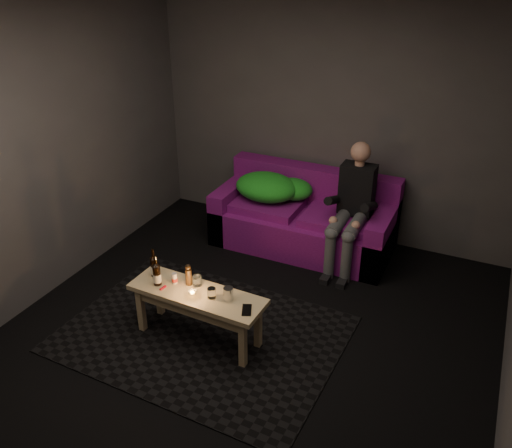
{
  "coord_description": "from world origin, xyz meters",
  "views": [
    {
      "loc": [
        1.62,
        -3.13,
        3.0
      ],
      "look_at": [
        -0.32,
        1.0,
        0.59
      ],
      "focal_mm": 38.0,
      "sensor_mm": 36.0,
      "label": 1
    }
  ],
  "objects_px": {
    "beer_bottle_b": "(157,274)",
    "steel_cup": "(228,294)",
    "coffee_table": "(197,301)",
    "sofa": "(305,220)",
    "beer_bottle_a": "(154,266)",
    "person": "(352,205)"
  },
  "relations": [
    {
      "from": "coffee_table",
      "to": "beer_bottle_a",
      "type": "height_order",
      "value": "beer_bottle_a"
    },
    {
      "from": "beer_bottle_a",
      "to": "beer_bottle_b",
      "type": "distance_m",
      "value": 0.14
    },
    {
      "from": "coffee_table",
      "to": "sofa",
      "type": "bearing_deg",
      "value": 83.01
    },
    {
      "from": "steel_cup",
      "to": "coffee_table",
      "type": "bearing_deg",
      "value": -175.83
    },
    {
      "from": "sofa",
      "to": "beer_bottle_b",
      "type": "height_order",
      "value": "sofa"
    },
    {
      "from": "steel_cup",
      "to": "person",
      "type": "bearing_deg",
      "value": 73.81
    },
    {
      "from": "beer_bottle_a",
      "to": "steel_cup",
      "type": "height_order",
      "value": "beer_bottle_a"
    },
    {
      "from": "coffee_table",
      "to": "steel_cup",
      "type": "xyz_separation_m",
      "value": [
        0.28,
        0.02,
        0.14
      ]
    },
    {
      "from": "sofa",
      "to": "beer_bottle_a",
      "type": "height_order",
      "value": "sofa"
    },
    {
      "from": "sofa",
      "to": "beer_bottle_a",
      "type": "distance_m",
      "value": 1.96
    },
    {
      "from": "person",
      "to": "beer_bottle_b",
      "type": "bearing_deg",
      "value": -122.52
    },
    {
      "from": "beer_bottle_b",
      "to": "steel_cup",
      "type": "relative_size",
      "value": 2.45
    },
    {
      "from": "coffee_table",
      "to": "beer_bottle_b",
      "type": "xyz_separation_m",
      "value": [
        -0.35,
        -0.04,
        0.18
      ]
    },
    {
      "from": "sofa",
      "to": "person",
      "type": "height_order",
      "value": "person"
    },
    {
      "from": "sofa",
      "to": "person",
      "type": "xyz_separation_m",
      "value": [
        0.54,
        -0.15,
        0.36
      ]
    },
    {
      "from": "steel_cup",
      "to": "beer_bottle_a",
      "type": "bearing_deg",
      "value": 176.88
    },
    {
      "from": "sofa",
      "to": "coffee_table",
      "type": "distance_m",
      "value": 1.9
    },
    {
      "from": "person",
      "to": "beer_bottle_a",
      "type": "distance_m",
      "value": 2.07
    },
    {
      "from": "beer_bottle_b",
      "to": "sofa",
      "type": "bearing_deg",
      "value": 73.14
    },
    {
      "from": "sofa",
      "to": "beer_bottle_a",
      "type": "xyz_separation_m",
      "value": [
        -0.68,
        -1.82,
        0.27
      ]
    },
    {
      "from": "coffee_table",
      "to": "beer_bottle_b",
      "type": "height_order",
      "value": "beer_bottle_b"
    },
    {
      "from": "person",
      "to": "beer_bottle_b",
      "type": "xyz_separation_m",
      "value": [
        -1.13,
        -1.77,
        -0.09
      ]
    }
  ]
}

